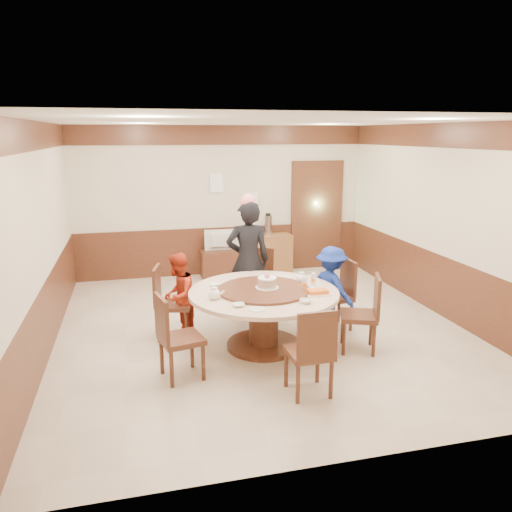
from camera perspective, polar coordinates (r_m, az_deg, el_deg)
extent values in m
plane|color=#C5B19E|center=(7.05, 0.62, -8.25)|extent=(6.00, 6.00, 0.00)
plane|color=silver|center=(6.54, 0.68, 15.14)|extent=(6.00, 6.00, 0.00)
cube|color=beige|center=(9.55, -3.91, 6.26)|extent=(5.50, 0.04, 2.80)
cube|color=beige|center=(3.91, 11.81, -5.09)|extent=(5.50, 0.04, 2.80)
cube|color=beige|center=(6.54, -23.38, 1.66)|extent=(0.04, 6.00, 2.80)
cube|color=beige|center=(7.80, 20.64, 3.71)|extent=(0.04, 6.00, 2.80)
cube|color=#4A2517|center=(6.89, 0.63, -4.79)|extent=(5.50, 6.00, 0.90)
cube|color=#4A2517|center=(6.53, 0.68, 13.60)|extent=(5.50, 6.00, 0.35)
cube|color=#4A2517|center=(10.06, 6.93, 4.56)|extent=(1.05, 0.08, 2.18)
cube|color=#8DDA94|center=(10.08, 6.89, 4.58)|extent=(0.88, 0.02, 2.05)
cylinder|color=#4A2517|center=(6.47, 0.87, -10.08)|extent=(0.93, 0.93, 0.06)
cylinder|color=#4A2517|center=(6.34, 0.88, -7.39)|extent=(0.37, 0.37, 0.65)
cylinder|color=beige|center=(6.22, 0.89, -4.21)|extent=(1.87, 1.87, 0.05)
cylinder|color=#4A2517|center=(6.20, 0.89, -3.86)|extent=(1.14, 1.14, 0.03)
cube|color=#4A2517|center=(7.00, 8.89, -4.66)|extent=(0.47, 0.47, 0.06)
cube|color=#4A2517|center=(7.02, 10.50, -2.38)|extent=(0.07, 0.42, 0.50)
cube|color=#4A2517|center=(7.08, 8.82, -6.50)|extent=(0.36, 0.36, 0.42)
cube|color=#4A2517|center=(7.50, 0.07, -3.23)|extent=(0.60, 0.60, 0.06)
cube|color=#4A2517|center=(7.62, 0.50, -0.85)|extent=(0.38, 0.24, 0.50)
cube|color=#4A2517|center=(7.57, 0.07, -4.97)|extent=(0.36, 0.36, 0.42)
cube|color=#4A2517|center=(6.70, -9.38, -5.53)|extent=(0.53, 0.53, 0.06)
cube|color=#4A2517|center=(6.65, -11.27, -3.31)|extent=(0.13, 0.42, 0.50)
cube|color=#4A2517|center=(6.79, -9.30, -7.44)|extent=(0.36, 0.36, 0.42)
cube|color=#4A2517|center=(5.62, -8.52, -9.39)|extent=(0.53, 0.53, 0.06)
cube|color=#4A2517|center=(5.46, -10.72, -7.13)|extent=(0.13, 0.42, 0.50)
cube|color=#4A2517|center=(5.71, -8.43, -11.61)|extent=(0.36, 0.36, 0.42)
cube|color=#4A2517|center=(5.27, 6.04, -10.93)|extent=(0.45, 0.45, 0.06)
cube|color=#4A2517|center=(4.98, 7.02, -9.06)|extent=(0.42, 0.05, 0.50)
cube|color=#4A2517|center=(5.37, 5.98, -13.25)|extent=(0.36, 0.36, 0.42)
cube|color=#4A2517|center=(6.35, 11.65, -6.74)|extent=(0.57, 0.57, 0.06)
cube|color=#4A2517|center=(6.28, 13.68, -4.47)|extent=(0.19, 0.41, 0.50)
cube|color=#4A2517|center=(6.44, 11.55, -8.74)|extent=(0.36, 0.36, 0.42)
imported|color=black|center=(7.20, -0.93, -0.51)|extent=(0.66, 0.46, 1.74)
imported|color=#B12E17|center=(6.66, -8.86, -4.51)|extent=(0.62, 0.68, 1.15)
imported|color=navy|center=(6.91, 8.57, -3.71)|extent=(0.72, 0.87, 1.17)
cylinder|color=white|center=(6.22, 1.26, -3.61)|extent=(0.29, 0.29, 0.01)
cylinder|color=tan|center=(6.21, 1.27, -3.08)|extent=(0.23, 0.23, 0.11)
cylinder|color=white|center=(6.19, 1.27, -2.54)|extent=(0.24, 0.24, 0.01)
sphere|color=pink|center=(6.18, 1.27, -2.21)|extent=(0.07, 0.07, 0.07)
ellipsoid|color=white|center=(5.91, -4.79, -4.38)|extent=(0.17, 0.15, 0.13)
ellipsoid|color=white|center=(6.54, 5.22, -2.57)|extent=(0.17, 0.15, 0.13)
imported|color=white|center=(6.41, -4.73, -3.30)|extent=(0.13, 0.13, 0.03)
imported|color=white|center=(5.79, 5.69, -5.17)|extent=(0.14, 0.14, 0.04)
imported|color=white|center=(5.66, -2.01, -5.62)|extent=(0.14, 0.14, 0.03)
imported|color=white|center=(6.27, 6.80, -3.74)|extent=(0.12, 0.12, 0.04)
cylinder|color=white|center=(5.55, 0.11, -6.12)|extent=(0.18, 0.18, 0.01)
cylinder|color=white|center=(6.79, 3.49, -2.41)|extent=(0.18, 0.18, 0.01)
cube|color=white|center=(6.11, 7.03, -4.32)|extent=(0.30, 0.20, 0.02)
cube|color=orange|center=(6.10, 7.04, -4.03)|extent=(0.24, 0.15, 0.04)
cylinder|color=white|center=(6.24, 5.56, -3.19)|extent=(0.06, 0.06, 0.16)
cylinder|color=white|center=(6.45, 6.57, -2.66)|extent=(0.06, 0.06, 0.16)
cube|color=#4A2517|center=(9.52, -3.76, -0.81)|extent=(0.85, 0.45, 0.50)
imported|color=gray|center=(9.42, -3.81, 1.81)|extent=(0.68, 0.10, 0.39)
cube|color=brown|center=(9.72, 1.66, 0.28)|extent=(0.80, 0.40, 0.75)
cylinder|color=silver|center=(9.59, 1.38, 3.54)|extent=(0.15, 0.15, 0.38)
cube|color=white|center=(9.45, -4.50, 8.31)|extent=(0.25, 0.00, 0.35)
cube|color=white|center=(9.61, -0.62, 6.64)|extent=(0.30, 0.00, 0.22)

